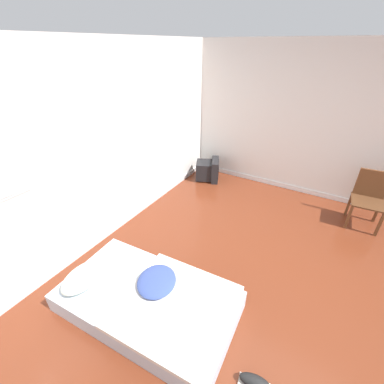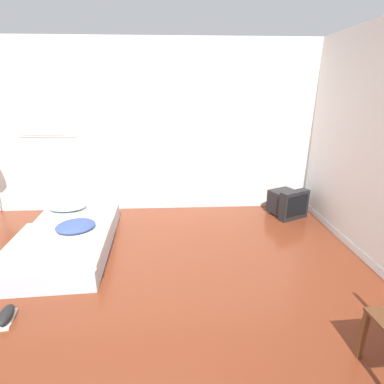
# 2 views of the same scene
# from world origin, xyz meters

# --- Properties ---
(ground_plane) EXTENTS (20.00, 20.00, 0.00)m
(ground_plane) POSITION_xyz_m (0.00, 0.00, 0.00)
(ground_plane) COLOR maroon
(wall_back) EXTENTS (8.14, 0.08, 2.60)m
(wall_back) POSITION_xyz_m (-0.01, 2.64, 1.29)
(wall_back) COLOR white
(wall_back) RESTS_ON ground_plane
(wall_right) EXTENTS (0.08, 7.62, 2.60)m
(wall_right) POSITION_xyz_m (2.90, 0.00, 1.29)
(wall_right) COLOR white
(wall_right) RESTS_ON ground_plane
(mattress_bed) EXTENTS (1.14, 1.91, 0.37)m
(mattress_bed) POSITION_xyz_m (-0.65, 1.29, 0.15)
(mattress_bed) COLOR silver
(mattress_bed) RESTS_ON ground_plane
(crt_tv) EXTENTS (0.59, 0.59, 0.44)m
(crt_tv) POSITION_xyz_m (2.42, 2.17, 0.21)
(crt_tv) COLOR black
(crt_tv) RESTS_ON ground_plane
(wooden_chair) EXTENTS (0.47, 0.47, 0.87)m
(wooden_chair) POSITION_xyz_m (2.35, -0.63, 0.50)
(wooden_chair) COLOR brown
(wooden_chair) RESTS_ON ground_plane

